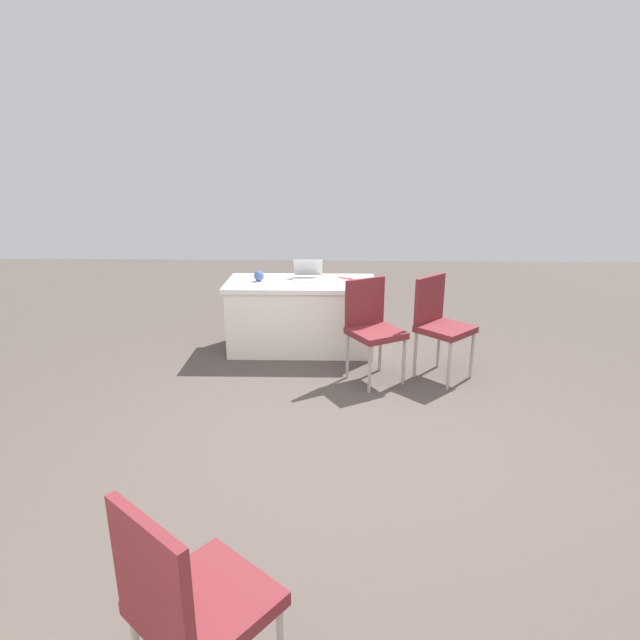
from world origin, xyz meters
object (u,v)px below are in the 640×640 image
scissors_red (346,278)px  chair_tucked_left (440,320)px  yarn_ball (259,276)px  laptop_silver (308,276)px  table_foreground (301,315)px  chair_near_front (188,600)px  chair_tucked_right (372,324)px

scissors_red → chair_tucked_left: bearing=-14.7°
scissors_red → yarn_ball: bearing=-141.5°
laptop_silver → table_foreground: bearing=52.7°
chair_near_front → laptop_silver: 4.16m
chair_near_front → table_foreground: bearing=127.4°
table_foreground → scissors_red: bearing=-163.6°
table_foreground → yarn_ball: yarn_ball is taller
chair_tucked_right → chair_tucked_left: bearing=157.4°
table_foreground → laptop_silver: laptop_silver is taller
chair_tucked_left → scissors_red: 1.25m
table_foreground → chair_tucked_right: 1.10m
chair_tucked_left → chair_near_front: bearing=21.3°
chair_tucked_right → scissors_red: bearing=-107.0°
table_foreground → yarn_ball: 0.63m
table_foreground → chair_tucked_right: bearing=131.3°
chair_near_front → chair_tucked_right: bearing=114.6°
chair_tucked_right → yarn_ball: 1.45m
table_foreground → scissors_red: 0.64m
table_foreground → scissors_red: (-0.49, -0.14, 0.38)m
table_foreground → chair_tucked_right: size_ratio=1.68×
chair_near_front → chair_tucked_right: 3.35m
chair_tucked_left → yarn_ball: (1.81, -0.73, 0.25)m
chair_tucked_left → laptop_silver: (1.29, -0.82, 0.24)m
table_foreground → chair_tucked_left: (-1.36, 0.72, 0.18)m
chair_tucked_right → laptop_silver: size_ratio=2.94×
laptop_silver → yarn_ball: (0.52, 0.09, 0.02)m
table_foreground → laptop_silver: 0.44m
chair_near_front → scissors_red: chair_near_front is taller
yarn_ball → table_foreground: bearing=179.2°
chair_tucked_right → yarn_ball: (1.17, -0.82, 0.26)m
chair_near_front → scissors_red: 4.24m
chair_tucked_left → chair_tucked_right: bearing=-36.6°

